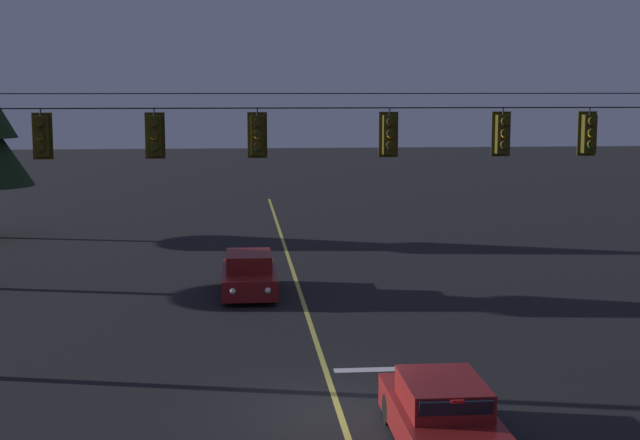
{
  "coord_description": "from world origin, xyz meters",
  "views": [
    {
      "loc": [
        -2.22,
        -19.51,
        6.94
      ],
      "look_at": [
        0.0,
        4.65,
        3.54
      ],
      "focal_mm": 53.28,
      "sensor_mm": 36.0,
      "label": 1
    }
  ],
  "objects_px": {
    "traffic_light_rightmost": "(503,134)",
    "car_oncoming_lead": "(249,275)",
    "traffic_light_left_inner": "(155,136)",
    "traffic_light_centre": "(258,135)",
    "traffic_light_leftmost": "(41,136)",
    "car_waiting_near_lane": "(442,415)",
    "traffic_light_far_right": "(589,134)",
    "traffic_light_right_inner": "(389,135)"
  },
  "relations": [
    {
      "from": "traffic_light_left_inner",
      "to": "car_oncoming_lead",
      "type": "xyz_separation_m",
      "value": [
        2.36,
        8.5,
        -5.14
      ]
    },
    {
      "from": "traffic_light_far_right",
      "to": "car_waiting_near_lane",
      "type": "bearing_deg",
      "value": -130.62
    },
    {
      "from": "traffic_light_left_inner",
      "to": "traffic_light_rightmost",
      "type": "height_order",
      "value": "same"
    },
    {
      "from": "car_waiting_near_lane",
      "to": "traffic_light_rightmost",
      "type": "bearing_deg",
      "value": 64.67
    },
    {
      "from": "traffic_light_leftmost",
      "to": "car_oncoming_lead",
      "type": "bearing_deg",
      "value": 59.37
    },
    {
      "from": "traffic_light_centre",
      "to": "traffic_light_right_inner",
      "type": "height_order",
      "value": "same"
    },
    {
      "from": "traffic_light_right_inner",
      "to": "car_waiting_near_lane",
      "type": "height_order",
      "value": "traffic_light_right_inner"
    },
    {
      "from": "traffic_light_far_right",
      "to": "traffic_light_leftmost",
      "type": "bearing_deg",
      "value": 180.0
    },
    {
      "from": "traffic_light_centre",
      "to": "car_waiting_near_lane",
      "type": "bearing_deg",
      "value": -59.76
    },
    {
      "from": "traffic_light_left_inner",
      "to": "traffic_light_leftmost",
      "type": "bearing_deg",
      "value": 180.0
    },
    {
      "from": "traffic_light_left_inner",
      "to": "traffic_light_far_right",
      "type": "xyz_separation_m",
      "value": [
        10.79,
        0.0,
        0.0
      ]
    },
    {
      "from": "traffic_light_rightmost",
      "to": "car_oncoming_lead",
      "type": "distance_m",
      "value": 11.71
    },
    {
      "from": "traffic_light_centre",
      "to": "traffic_light_rightmost",
      "type": "distance_m",
      "value": 6.09
    },
    {
      "from": "traffic_light_left_inner",
      "to": "traffic_light_far_right",
      "type": "height_order",
      "value": "same"
    },
    {
      "from": "traffic_light_right_inner",
      "to": "traffic_light_far_right",
      "type": "distance_m",
      "value": 5.07
    },
    {
      "from": "traffic_light_left_inner",
      "to": "traffic_light_centre",
      "type": "relative_size",
      "value": 1.0
    },
    {
      "from": "traffic_light_centre",
      "to": "car_waiting_near_lane",
      "type": "height_order",
      "value": "traffic_light_centre"
    },
    {
      "from": "traffic_light_left_inner",
      "to": "car_waiting_near_lane",
      "type": "height_order",
      "value": "traffic_light_left_inner"
    },
    {
      "from": "traffic_light_centre",
      "to": "traffic_light_right_inner",
      "type": "xyz_separation_m",
      "value": [
        3.24,
        0.0,
        0.0
      ]
    },
    {
      "from": "car_waiting_near_lane",
      "to": "traffic_light_leftmost",
      "type": "bearing_deg",
      "value": 145.86
    },
    {
      "from": "traffic_light_rightmost",
      "to": "car_waiting_near_lane",
      "type": "xyz_separation_m",
      "value": [
        -2.73,
        -5.77,
        -5.14
      ]
    },
    {
      "from": "traffic_light_centre",
      "to": "car_oncoming_lead",
      "type": "bearing_deg",
      "value": 90.76
    },
    {
      "from": "traffic_light_leftmost",
      "to": "traffic_light_left_inner",
      "type": "bearing_deg",
      "value": 0.0
    },
    {
      "from": "traffic_light_right_inner",
      "to": "traffic_light_rightmost",
      "type": "bearing_deg",
      "value": 0.0
    },
    {
      "from": "traffic_light_leftmost",
      "to": "traffic_light_right_inner",
      "type": "relative_size",
      "value": 1.0
    },
    {
      "from": "traffic_light_left_inner",
      "to": "car_oncoming_lead",
      "type": "height_order",
      "value": "traffic_light_left_inner"
    },
    {
      "from": "traffic_light_rightmost",
      "to": "car_oncoming_lead",
      "type": "relative_size",
      "value": 0.28
    },
    {
      "from": "traffic_light_leftmost",
      "to": "car_waiting_near_lane",
      "type": "distance_m",
      "value": 11.49
    },
    {
      "from": "traffic_light_leftmost",
      "to": "traffic_light_rightmost",
      "type": "xyz_separation_m",
      "value": [
        11.24,
        0.0,
        0.0
      ]
    },
    {
      "from": "traffic_light_right_inner",
      "to": "traffic_light_rightmost",
      "type": "relative_size",
      "value": 1.0
    },
    {
      "from": "traffic_light_centre",
      "to": "traffic_light_far_right",
      "type": "xyz_separation_m",
      "value": [
        8.31,
        0.0,
        0.0
      ]
    },
    {
      "from": "car_waiting_near_lane",
      "to": "car_oncoming_lead",
      "type": "xyz_separation_m",
      "value": [
        -3.48,
        14.27,
        -0.0
      ]
    },
    {
      "from": "traffic_light_leftmost",
      "to": "car_waiting_near_lane",
      "type": "bearing_deg",
      "value": -34.14
    },
    {
      "from": "traffic_light_rightmost",
      "to": "traffic_light_far_right",
      "type": "relative_size",
      "value": 1.0
    },
    {
      "from": "traffic_light_left_inner",
      "to": "traffic_light_right_inner",
      "type": "xyz_separation_m",
      "value": [
        5.72,
        0.0,
        0.0
      ]
    },
    {
      "from": "traffic_light_far_right",
      "to": "car_waiting_near_lane",
      "type": "height_order",
      "value": "traffic_light_far_right"
    },
    {
      "from": "traffic_light_rightmost",
      "to": "traffic_light_far_right",
      "type": "height_order",
      "value": "same"
    },
    {
      "from": "traffic_light_left_inner",
      "to": "traffic_light_right_inner",
      "type": "relative_size",
      "value": 1.0
    },
    {
      "from": "traffic_light_far_right",
      "to": "car_oncoming_lead",
      "type": "relative_size",
      "value": 0.28
    },
    {
      "from": "traffic_light_rightmost",
      "to": "car_waiting_near_lane",
      "type": "distance_m",
      "value": 8.19
    },
    {
      "from": "traffic_light_left_inner",
      "to": "car_waiting_near_lane",
      "type": "xyz_separation_m",
      "value": [
        5.84,
        -5.77,
        -5.14
      ]
    },
    {
      "from": "traffic_light_right_inner",
      "to": "traffic_light_rightmost",
      "type": "distance_m",
      "value": 2.85
    }
  ]
}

